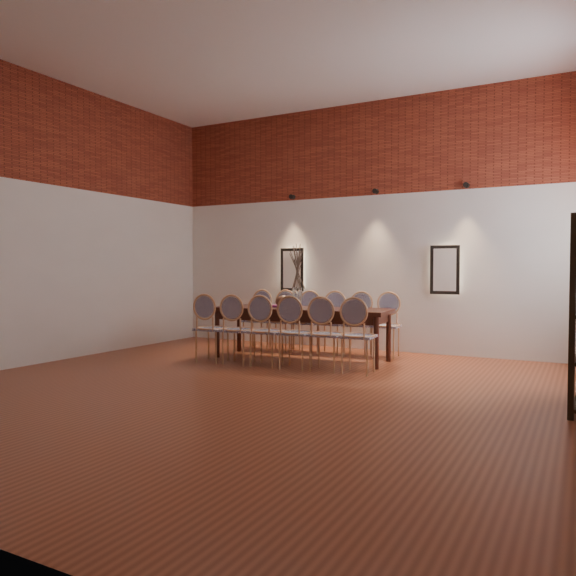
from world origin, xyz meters
The scene contains 28 objects.
floor centered at (0.00, 0.00, -0.01)m, with size 7.00×7.00×0.02m, color brown.
ceiling centered at (0.00, 0.00, 4.01)m, with size 7.00×7.00×0.02m, color silver.
wall_back centered at (0.00, 3.55, 2.00)m, with size 7.00×0.10×4.00m, color silver.
wall_left centered at (-3.55, 0.00, 2.00)m, with size 0.10×7.00×4.00m, color silver.
brick_band_back centered at (0.00, 3.48, 3.25)m, with size 7.00×0.02×1.50m, color maroon.
brick_band_left centered at (-3.48, 0.00, 3.25)m, with size 0.02×7.00×1.50m, color maroon.
niche_left centered at (-1.30, 3.45, 1.30)m, with size 0.36×0.06×0.66m, color #FFEAC6.
niche_right centered at (1.30, 3.45, 1.30)m, with size 0.36×0.06×0.66m, color #FFEAC6.
spot_fixture_left centered at (-1.30, 3.42, 2.55)m, with size 0.08×0.08×0.10m, color black.
spot_fixture_mid centered at (0.20, 3.42, 2.55)m, with size 0.08×0.08×0.10m, color black.
spot_fixture_right centered at (1.60, 3.42, 2.55)m, with size 0.08×0.08×0.10m, color black.
dining_table centered at (-0.46, 2.09, 0.38)m, with size 2.57×0.83×0.75m, color #37130B.
chair_near_a centered at (-1.48, 1.32, 0.47)m, with size 0.44×0.44×0.94m, color tan, non-canonical shape.
chair_near_b centered at (-1.05, 1.35, 0.47)m, with size 0.44×0.44×0.94m, color tan, non-canonical shape.
chair_near_c centered at (-0.62, 1.38, 0.47)m, with size 0.44×0.44×0.94m, color tan, non-canonical shape.
chair_near_d centered at (-0.20, 1.41, 0.47)m, with size 0.44×0.44×0.94m, color tan, non-canonical shape.
chair_near_e centered at (0.23, 1.44, 0.47)m, with size 0.44×0.44×0.94m, color tan, non-canonical shape.
chair_near_f centered at (0.66, 1.48, 0.47)m, with size 0.44×0.44×0.94m, color tan, non-canonical shape.
chair_far_a centered at (-1.58, 2.71, 0.47)m, with size 0.44×0.44×0.94m, color tan, non-canonical shape.
chair_far_b centered at (-1.15, 2.74, 0.47)m, with size 0.44×0.44×0.94m, color tan, non-canonical shape.
chair_far_c centered at (-0.72, 2.77, 0.47)m, with size 0.44×0.44×0.94m, color tan, non-canonical shape.
chair_far_d centered at (-0.29, 2.80, 0.47)m, with size 0.44×0.44×0.94m, color tan, non-canonical shape.
chair_far_e centered at (0.13, 2.83, 0.47)m, with size 0.44×0.44×0.94m, color tan, non-canonical shape.
chair_far_f centered at (0.56, 2.86, 0.47)m, with size 0.44×0.44×0.94m, color tan, non-canonical shape.
vase centered at (-0.52, 2.09, 0.90)m, with size 0.14×0.14×0.30m, color silver.
dried_branches centered at (-0.52, 2.09, 1.35)m, with size 0.50×0.50×0.70m, color #4D3C2F, non-canonical shape.
bowl centered at (-0.71, 2.02, 0.84)m, with size 0.24×0.24×0.18m, color #572D1D.
book centered at (-0.81, 2.09, 0.77)m, with size 0.26×0.18×0.03m, color #8F2872.
Camera 1 is at (3.19, -5.15, 1.32)m, focal length 35.00 mm.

